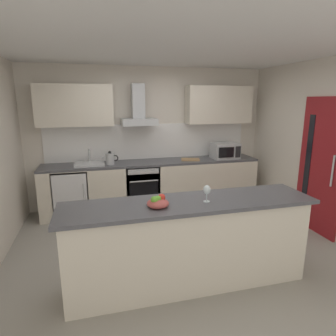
% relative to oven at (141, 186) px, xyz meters
% --- Properties ---
extents(ground, '(5.50, 4.79, 0.02)m').
position_rel_oven_xyz_m(ground, '(0.24, -1.55, -0.47)').
color(ground, gray).
extents(ceiling, '(5.50, 4.79, 0.02)m').
position_rel_oven_xyz_m(ceiling, '(0.24, -1.55, 2.15)').
color(ceiling, white).
extents(wall_back, '(5.50, 0.12, 2.60)m').
position_rel_oven_xyz_m(wall_back, '(0.24, 0.41, 0.84)').
color(wall_back, silver).
rests_on(wall_back, ground).
extents(wall_right, '(0.12, 4.79, 2.60)m').
position_rel_oven_xyz_m(wall_right, '(2.55, -1.55, 0.84)').
color(wall_right, silver).
rests_on(wall_right, ground).
extents(backsplash_tile, '(3.82, 0.02, 0.66)m').
position_rel_oven_xyz_m(backsplash_tile, '(0.24, 0.33, 0.77)').
color(backsplash_tile, white).
extents(counter_back, '(3.96, 0.60, 0.90)m').
position_rel_oven_xyz_m(counter_back, '(0.24, 0.03, -0.01)').
color(counter_back, beige).
rests_on(counter_back, ground).
extents(counter_island, '(2.67, 0.64, 0.97)m').
position_rel_oven_xyz_m(counter_island, '(0.13, -2.35, 0.03)').
color(counter_island, beige).
rests_on(counter_island, ground).
extents(upper_cabinets, '(3.91, 0.32, 0.70)m').
position_rel_oven_xyz_m(upper_cabinets, '(0.24, 0.18, 1.45)').
color(upper_cabinets, beige).
extents(side_door, '(0.08, 0.85, 2.05)m').
position_rel_oven_xyz_m(side_door, '(2.47, -1.54, 0.57)').
color(side_door, maroon).
rests_on(side_door, ground).
extents(oven, '(0.60, 0.62, 0.80)m').
position_rel_oven_xyz_m(oven, '(0.00, 0.00, 0.00)').
color(oven, slate).
rests_on(oven, ground).
extents(refrigerator, '(0.58, 0.60, 0.85)m').
position_rel_oven_xyz_m(refrigerator, '(-1.23, -0.00, -0.03)').
color(refrigerator, white).
rests_on(refrigerator, ground).
extents(microwave, '(0.50, 0.38, 0.30)m').
position_rel_oven_xyz_m(microwave, '(1.64, -0.03, 0.59)').
color(microwave, '#B7BABC').
rests_on(microwave, counter_back).
extents(sink, '(0.50, 0.40, 0.26)m').
position_rel_oven_xyz_m(sink, '(-0.89, 0.01, 0.47)').
color(sink, silver).
rests_on(sink, counter_back).
extents(kettle, '(0.29, 0.15, 0.24)m').
position_rel_oven_xyz_m(kettle, '(-0.54, -0.03, 0.55)').
color(kettle, '#B7BABC').
rests_on(kettle, counter_back).
extents(range_hood, '(0.62, 0.45, 0.72)m').
position_rel_oven_xyz_m(range_hood, '(-0.00, 0.13, 1.33)').
color(range_hood, '#B7BABC').
extents(wine_glass, '(0.08, 0.08, 0.18)m').
position_rel_oven_xyz_m(wine_glass, '(0.30, -2.41, 0.63)').
color(wine_glass, silver).
rests_on(wine_glass, counter_island).
extents(fruit_bowl, '(0.22, 0.22, 0.13)m').
position_rel_oven_xyz_m(fruit_bowl, '(-0.22, -2.42, 0.55)').
color(fruit_bowl, '#B24C47').
rests_on(fruit_bowl, counter_island).
extents(chopping_board, '(0.39, 0.31, 0.02)m').
position_rel_oven_xyz_m(chopping_board, '(0.94, -0.02, 0.45)').
color(chopping_board, tan).
rests_on(chopping_board, counter_back).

